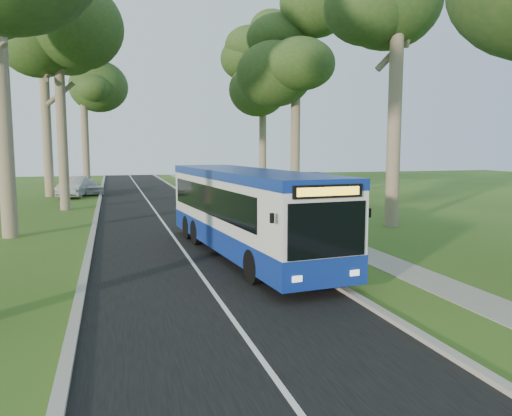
{
  "coord_description": "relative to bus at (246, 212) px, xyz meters",
  "views": [
    {
      "loc": [
        -6.1,
        -16.14,
        3.96
      ],
      "look_at": [
        -0.61,
        2.72,
        1.6
      ],
      "focal_mm": 35.0,
      "sensor_mm": 36.0,
      "label": 1
    }
  ],
  "objects": [
    {
      "name": "centre_line",
      "position": [
        -2.08,
        8.68,
        -1.62
      ],
      "size": [
        0.12,
        100.0,
        0.0
      ],
      "primitive_type": "cube",
      "color": "white",
      "rests_on": "road"
    },
    {
      "name": "tree_west_d",
      "position": [
        -9.58,
        26.68,
        11.89
      ],
      "size": [
        5.2,
        5.2,
        18.32
      ],
      "color": "#7A6B56",
      "rests_on": "ground"
    },
    {
      "name": "ground",
      "position": [
        1.42,
        -1.32,
        -1.65
      ],
      "size": [
        120.0,
        120.0,
        0.0
      ],
      "primitive_type": "plane",
      "color": "#31551A",
      "rests_on": "ground"
    },
    {
      "name": "bus_shelter",
      "position": [
        2.9,
        0.62,
        0.44
      ],
      "size": [
        2.51,
        3.72,
        2.94
      ],
      "rotation": [
        0.0,
        0.0,
        -0.2
      ],
      "color": "black",
      "rests_on": "ground"
    },
    {
      "name": "footpath",
      "position": [
        4.42,
        8.68,
        -1.64
      ],
      "size": [
        1.5,
        100.0,
        0.02
      ],
      "primitive_type": "cube",
      "color": "gray",
      "rests_on": "ground"
    },
    {
      "name": "tree_east_d",
      "position": [
        9.42,
        28.68,
        9.79
      ],
      "size": [
        5.2,
        5.2,
        15.45
      ],
      "color": "#7A6B56",
      "rests_on": "ground"
    },
    {
      "name": "car_silver",
      "position": [
        -7.65,
        25.4,
        -0.81
      ],
      "size": [
        2.39,
        5.25,
        1.67
      ],
      "primitive_type": "imported",
      "rotation": [
        0.0,
        0.0,
        -0.12
      ],
      "color": "#A5A8AC",
      "rests_on": "ground"
    },
    {
      "name": "kerb_east",
      "position": [
        1.42,
        8.68,
        -1.59
      ],
      "size": [
        0.25,
        100.0,
        0.12
      ],
      "primitive_type": "cube",
      "color": "#9E9B93",
      "rests_on": "ground"
    },
    {
      "name": "tree_west_c",
      "position": [
        -7.58,
        16.68,
        7.95
      ],
      "size": [
        5.2,
        5.2,
        12.93
      ],
      "color": "#7A6B56",
      "rests_on": "ground"
    },
    {
      "name": "tree_east_c",
      "position": [
        8.22,
        16.68,
        9.58
      ],
      "size": [
        5.2,
        5.2,
        15.16
      ],
      "color": "#7A6B56",
      "rests_on": "ground"
    },
    {
      "name": "bus",
      "position": [
        0.0,
        0.0,
        0.0
      ],
      "size": [
        3.63,
        12.17,
        3.18
      ],
      "rotation": [
        0.0,
        0.0,
        0.09
      ],
      "color": "white",
      "rests_on": "ground"
    },
    {
      "name": "car_white",
      "position": [
        -6.58,
        27.71,
        -0.94
      ],
      "size": [
        2.84,
        4.43,
        1.4
      ],
      "primitive_type": "imported",
      "rotation": [
        0.0,
        0.0,
        0.31
      ],
      "color": "silver",
      "rests_on": "ground"
    },
    {
      "name": "litter_bin",
      "position": [
        2.16,
        -0.15,
        -1.21
      ],
      "size": [
        0.5,
        0.5,
        0.87
      ],
      "rotation": [
        0.0,
        0.0,
        -0.11
      ],
      "color": "black",
      "rests_on": "ground"
    },
    {
      "name": "road",
      "position": [
        -2.08,
        8.68,
        -1.64
      ],
      "size": [
        7.0,
        100.0,
        0.02
      ],
      "primitive_type": "cube",
      "color": "black",
      "rests_on": "ground"
    },
    {
      "name": "bus_stop_sign",
      "position": [
        1.72,
        -2.66,
        -0.11
      ],
      "size": [
        0.09,
        0.34,
        2.45
      ],
      "rotation": [
        0.0,
        0.0,
        0.05
      ],
      "color": "gray",
      "rests_on": "ground"
    },
    {
      "name": "tree_west_e",
      "position": [
        -7.08,
        36.68,
        10.95
      ],
      "size": [
        5.2,
        5.2,
        17.03
      ],
      "color": "#7A6B56",
      "rests_on": "ground"
    },
    {
      "name": "kerb_west",
      "position": [
        -5.58,
        8.68,
        -1.59
      ],
      "size": [
        0.25,
        100.0,
        0.12
      ],
      "primitive_type": "cube",
      "color": "#9E9B93",
      "rests_on": "ground"
    }
  ]
}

